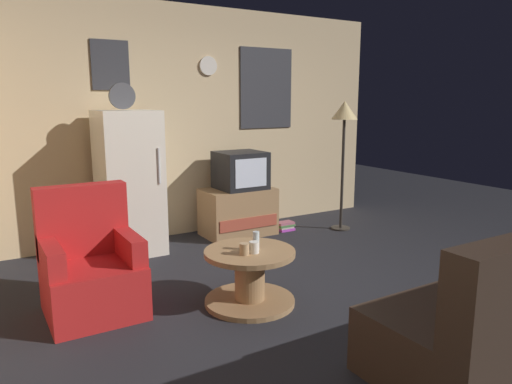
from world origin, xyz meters
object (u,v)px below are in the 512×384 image
at_px(tv_stand, 238,212).
at_px(wine_glass, 256,241).
at_px(crt_tv, 240,170).
at_px(coffee_table, 250,277).
at_px(mug_ceramic_white, 254,247).
at_px(fridge, 129,183).
at_px(mug_ceramic_tan, 244,249).
at_px(book_stack, 285,226).
at_px(standing_lamp, 344,120).
at_px(armchair, 91,269).
at_px(couch, 508,318).

relative_size(tv_stand, wine_glass, 5.60).
distance_m(crt_tv, coffee_table, 2.10).
bearing_deg(wine_glass, mug_ceramic_white, -133.37).
xyz_separation_m(fridge, crt_tv, (1.34, 0.01, 0.03)).
bearing_deg(mug_ceramic_tan, wine_glass, 20.47).
relative_size(tv_stand, mug_ceramic_white, 9.33).
distance_m(mug_ceramic_tan, book_stack, 2.37).
relative_size(standing_lamp, book_stack, 7.32).
bearing_deg(wine_glass, mug_ceramic_tan, -159.53).
relative_size(coffee_table, armchair, 0.75).
bearing_deg(standing_lamp, book_stack, 153.80).
bearing_deg(armchair, book_stack, 23.94).
distance_m(tv_stand, coffee_table, 2.01).
bearing_deg(coffee_table, mug_ceramic_tan, -140.57).
height_order(mug_ceramic_white, mug_ceramic_tan, same).
xyz_separation_m(crt_tv, book_stack, (0.55, -0.14, -0.73)).
height_order(mug_ceramic_white, armchair, armchair).
height_order(tv_stand, couch, couch).
height_order(coffee_table, armchair, armchair).
bearing_deg(crt_tv, armchair, -147.60).
bearing_deg(book_stack, armchair, -156.06).
height_order(crt_tv, mug_ceramic_tan, crt_tv).
distance_m(standing_lamp, couch, 3.35).
bearing_deg(book_stack, fridge, 176.00).
bearing_deg(coffee_table, wine_glass, -27.80).
bearing_deg(mug_ceramic_tan, standing_lamp, 32.69).
bearing_deg(coffee_table, book_stack, 48.21).
xyz_separation_m(wine_glass, couch, (0.84, -1.57, -0.21)).
height_order(tv_stand, coffee_table, tv_stand).
bearing_deg(crt_tv, mug_ceramic_tan, -118.49).
bearing_deg(standing_lamp, fridge, 170.00).
bearing_deg(book_stack, standing_lamp, -26.20).
distance_m(mug_ceramic_white, book_stack, 2.32).
bearing_deg(fridge, standing_lamp, -10.00).
bearing_deg(mug_ceramic_tan, coffee_table, 39.43).
bearing_deg(crt_tv, couch, -90.76).
relative_size(tv_stand, standing_lamp, 0.53).
bearing_deg(book_stack, couch, -100.44).
height_order(armchair, book_stack, armchair).
relative_size(wine_glass, couch, 0.09).
bearing_deg(coffee_table, fridge, 102.96).
height_order(armchair, couch, armchair).
xyz_separation_m(wine_glass, mug_ceramic_white, (-0.05, -0.05, -0.03)).
height_order(mug_ceramic_tan, armchair, armchair).
relative_size(coffee_table, book_stack, 3.31).
bearing_deg(crt_tv, coffee_table, -117.26).
relative_size(mug_ceramic_white, book_stack, 0.41).
xyz_separation_m(wine_glass, armchair, (-1.15, 0.53, -0.18)).
relative_size(fridge, mug_ceramic_tan, 19.67).
relative_size(tv_stand, armchair, 0.87).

